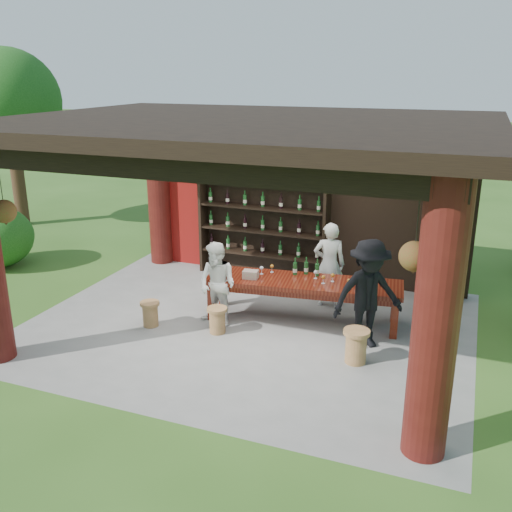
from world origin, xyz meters
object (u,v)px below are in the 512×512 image
(stool_near_right, at_px, (356,345))
(napkin_basket, at_px, (251,274))
(guest_man, at_px, (368,294))
(stool_near_left, at_px, (217,319))
(stool_far_left, at_px, (150,313))
(tasting_table, at_px, (303,287))
(wine_shelf, at_px, (263,220))
(guest_woman, at_px, (217,284))
(host, at_px, (329,265))

(stool_near_right, bearing_deg, napkin_basket, 155.69)
(stool_near_right, relative_size, guest_man, 0.30)
(stool_near_left, relative_size, stool_far_left, 1.02)
(tasting_table, xyz_separation_m, napkin_basket, (-0.89, -0.23, 0.19))
(stool_near_left, bearing_deg, stool_far_left, -171.74)
(stool_near_left, bearing_deg, stool_near_right, -4.34)
(wine_shelf, distance_m, napkin_basket, 2.22)
(napkin_basket, bearing_deg, guest_woman, -135.16)
(stool_near_left, xyz_separation_m, napkin_basket, (0.30, 0.76, 0.58))
(wine_shelf, height_order, stool_near_left, wine_shelf)
(wine_shelf, height_order, guest_woman, wine_shelf)
(host, distance_m, napkin_basket, 1.56)
(stool_near_right, xyz_separation_m, guest_woman, (-2.50, 0.50, 0.45))
(host, bearing_deg, guest_man, 109.29)
(stool_near_left, relative_size, stool_near_right, 0.85)
(guest_woman, xyz_separation_m, napkin_basket, (0.43, 0.43, 0.09))
(stool_near_left, distance_m, guest_man, 2.52)
(wine_shelf, bearing_deg, stool_far_left, -106.91)
(guest_woman, height_order, napkin_basket, guest_woman)
(wine_shelf, xyz_separation_m, guest_man, (2.67, -2.45, -0.34))
(tasting_table, relative_size, host, 2.17)
(wine_shelf, relative_size, tasting_table, 0.80)
(stool_near_left, height_order, napkin_basket, napkin_basket)
(tasting_table, relative_size, stool_near_right, 6.55)
(wine_shelf, xyz_separation_m, stool_near_left, (0.26, -2.86, -0.99))
(wine_shelf, bearing_deg, guest_woman, -87.10)
(stool_near_right, bearing_deg, host, 115.07)
(tasting_table, height_order, napkin_basket, napkin_basket)
(tasting_table, xyz_separation_m, guest_woman, (-1.32, -0.66, 0.09))
(stool_near_left, xyz_separation_m, stool_near_right, (2.37, -0.18, 0.04))
(stool_near_left, xyz_separation_m, host, (1.43, 1.83, 0.56))
(stool_far_left, distance_m, host, 3.34)
(stool_near_left, height_order, guest_woman, guest_woman)
(stool_near_left, relative_size, host, 0.28)
(guest_woman, distance_m, napkin_basket, 0.62)
(stool_near_left, xyz_separation_m, guest_woman, (-0.13, 0.32, 0.49))
(stool_near_right, xyz_separation_m, stool_far_left, (-3.55, 0.01, -0.05))
(stool_near_right, relative_size, host, 0.33)
(stool_near_right, distance_m, guest_man, 0.84)
(stool_near_right, relative_size, guest_woman, 0.36)
(stool_near_left, bearing_deg, guest_woman, 112.66)
(stool_near_right, distance_m, napkin_basket, 2.33)
(wine_shelf, relative_size, guest_man, 1.57)
(napkin_basket, bearing_deg, stool_near_left, -111.65)
(host, height_order, napkin_basket, host)
(wine_shelf, xyz_separation_m, napkin_basket, (0.56, -2.11, -0.40))
(stool_near_left, distance_m, napkin_basket, 1.00)
(stool_far_left, xyz_separation_m, guest_woman, (1.05, 0.50, 0.50))
(host, bearing_deg, napkin_basket, 28.32)
(guest_woman, bearing_deg, host, 57.03)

